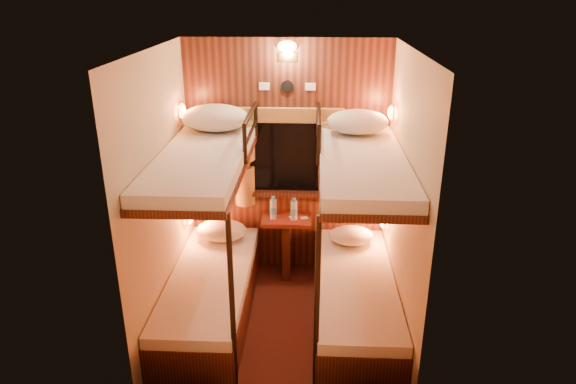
# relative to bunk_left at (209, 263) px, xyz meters

# --- Properties ---
(floor) EXTENTS (2.10, 2.10, 0.00)m
(floor) POSITION_rel_bunk_left_xyz_m (0.65, -0.07, -0.56)
(floor) COLOR #32170D
(floor) RESTS_ON ground
(ceiling) EXTENTS (2.10, 2.10, 0.00)m
(ceiling) POSITION_rel_bunk_left_xyz_m (0.65, -0.07, 1.84)
(ceiling) COLOR silver
(ceiling) RESTS_ON wall_back
(wall_back) EXTENTS (2.40, 0.00, 2.40)m
(wall_back) POSITION_rel_bunk_left_xyz_m (0.65, 0.98, 0.64)
(wall_back) COLOR #C6B293
(wall_back) RESTS_ON floor
(wall_front) EXTENTS (2.40, 0.00, 2.40)m
(wall_front) POSITION_rel_bunk_left_xyz_m (0.65, -1.12, 0.64)
(wall_front) COLOR #C6B293
(wall_front) RESTS_ON floor
(wall_left) EXTENTS (0.00, 2.40, 2.40)m
(wall_left) POSITION_rel_bunk_left_xyz_m (-0.35, -0.07, 0.64)
(wall_left) COLOR #C6B293
(wall_left) RESTS_ON floor
(wall_right) EXTENTS (0.00, 2.40, 2.40)m
(wall_right) POSITION_rel_bunk_left_xyz_m (1.65, -0.07, 0.64)
(wall_right) COLOR #C6B293
(wall_right) RESTS_ON floor
(back_panel) EXTENTS (2.00, 0.03, 2.40)m
(back_panel) POSITION_rel_bunk_left_xyz_m (0.65, 0.97, 0.64)
(back_panel) COLOR black
(back_panel) RESTS_ON floor
(bunk_left) EXTENTS (0.72, 1.90, 1.82)m
(bunk_left) POSITION_rel_bunk_left_xyz_m (0.00, 0.00, 0.00)
(bunk_left) COLOR black
(bunk_left) RESTS_ON floor
(bunk_right) EXTENTS (0.72, 1.90, 1.82)m
(bunk_right) POSITION_rel_bunk_left_xyz_m (1.30, 0.00, 0.00)
(bunk_right) COLOR black
(bunk_right) RESTS_ON floor
(window) EXTENTS (1.00, 0.12, 0.79)m
(window) POSITION_rel_bunk_left_xyz_m (0.65, 0.94, 0.62)
(window) COLOR black
(window) RESTS_ON back_panel
(curtains) EXTENTS (1.10, 0.22, 1.00)m
(curtains) POSITION_rel_bunk_left_xyz_m (0.65, 0.90, 0.71)
(curtains) COLOR brown
(curtains) RESTS_ON back_panel
(back_fixtures) EXTENTS (0.54, 0.09, 0.48)m
(back_fixtures) POSITION_rel_bunk_left_xyz_m (0.65, 0.93, 1.69)
(back_fixtures) COLOR black
(back_fixtures) RESTS_ON back_panel
(reading_lamps) EXTENTS (2.00, 0.20, 1.25)m
(reading_lamps) POSITION_rel_bunk_left_xyz_m (0.65, 0.63, 0.68)
(reading_lamps) COLOR orange
(reading_lamps) RESTS_ON wall_left
(table) EXTENTS (0.50, 0.34, 0.66)m
(table) POSITION_rel_bunk_left_xyz_m (0.65, 0.78, -0.14)
(table) COLOR #5D2015
(table) RESTS_ON floor
(bottle_left) EXTENTS (0.07, 0.07, 0.24)m
(bottle_left) POSITION_rel_bunk_left_xyz_m (0.52, 0.75, 0.20)
(bottle_left) COLOR #99BFE5
(bottle_left) RESTS_ON table
(bottle_right) EXTENTS (0.07, 0.07, 0.24)m
(bottle_right) POSITION_rel_bunk_left_xyz_m (0.72, 0.74, 0.19)
(bottle_right) COLOR #99BFE5
(bottle_right) RESTS_ON table
(sachet_a) EXTENTS (0.09, 0.08, 0.01)m
(sachet_a) POSITION_rel_bunk_left_xyz_m (0.71, 0.80, 0.09)
(sachet_a) COLOR silver
(sachet_a) RESTS_ON table
(sachet_b) EXTENTS (0.08, 0.07, 0.01)m
(sachet_b) POSITION_rel_bunk_left_xyz_m (0.83, 0.79, 0.09)
(sachet_b) COLOR silver
(sachet_b) RESTS_ON table
(pillow_lower_left) EXTENTS (0.51, 0.36, 0.20)m
(pillow_lower_left) POSITION_rel_bunk_left_xyz_m (-0.00, 0.65, -0.00)
(pillow_lower_left) COLOR silver
(pillow_lower_left) RESTS_ON bunk_left
(pillow_lower_right) EXTENTS (0.44, 0.31, 0.17)m
(pillow_lower_right) POSITION_rel_bunk_left_xyz_m (1.30, 0.63, -0.02)
(pillow_lower_right) COLOR silver
(pillow_lower_right) RESTS_ON bunk_right
(pillow_upper_left) EXTENTS (0.62, 0.44, 0.24)m
(pillow_upper_left) POSITION_rel_bunk_left_xyz_m (-0.00, 0.65, 1.15)
(pillow_upper_left) COLOR silver
(pillow_upper_left) RESTS_ON bunk_left
(pillow_upper_right) EXTENTS (0.56, 0.40, 0.22)m
(pillow_upper_right) POSITION_rel_bunk_left_xyz_m (1.30, 0.61, 1.14)
(pillow_upper_right) COLOR silver
(pillow_upper_right) RESTS_ON bunk_right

